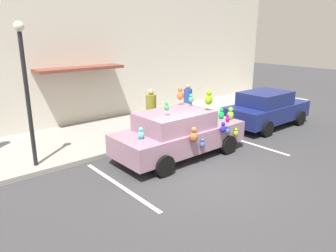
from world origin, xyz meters
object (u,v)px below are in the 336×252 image
(plush_covered_car, at_px, (179,133))
(street_lamp_post, at_px, (26,82))
(parked_sedan_behind, at_px, (266,109))
(teddy_bear_on_sidewalk, at_px, (192,117))
(pedestrian_walking_past, at_px, (151,115))
(pedestrian_by_lamp, at_px, (188,105))

(plush_covered_car, height_order, street_lamp_post, street_lamp_post)
(plush_covered_car, xyz_separation_m, parked_sedan_behind, (5.22, 0.19, -0.02))
(teddy_bear_on_sidewalk, xyz_separation_m, pedestrian_walking_past, (-2.28, -0.14, 0.52))
(parked_sedan_behind, bearing_deg, street_lamp_post, 169.36)
(teddy_bear_on_sidewalk, bearing_deg, pedestrian_by_lamp, 95.32)
(pedestrian_walking_past, bearing_deg, parked_sedan_behind, -19.88)
(plush_covered_car, bearing_deg, street_lamp_post, 154.40)
(parked_sedan_behind, height_order, teddy_bear_on_sidewalk, parked_sedan_behind)
(plush_covered_car, relative_size, teddy_bear_on_sidewalk, 6.59)
(parked_sedan_behind, distance_m, pedestrian_walking_past, 5.20)
(plush_covered_car, xyz_separation_m, street_lamp_post, (-4.04, 1.93, 1.85))
(plush_covered_car, bearing_deg, pedestrian_by_lamp, 42.23)
(parked_sedan_behind, relative_size, pedestrian_by_lamp, 2.36)
(street_lamp_post, relative_size, pedestrian_walking_past, 2.28)
(teddy_bear_on_sidewalk, relative_size, pedestrian_by_lamp, 0.40)
(pedestrian_by_lamp, bearing_deg, pedestrian_walking_past, -170.15)
(teddy_bear_on_sidewalk, xyz_separation_m, street_lamp_post, (-6.65, -0.17, 2.19))
(parked_sedan_behind, bearing_deg, teddy_bear_on_sidewalk, 143.80)
(street_lamp_post, distance_m, pedestrian_by_lamp, 6.86)
(pedestrian_walking_past, bearing_deg, teddy_bear_on_sidewalk, 3.53)
(plush_covered_car, relative_size, pedestrian_walking_past, 2.48)
(teddy_bear_on_sidewalk, distance_m, street_lamp_post, 7.01)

